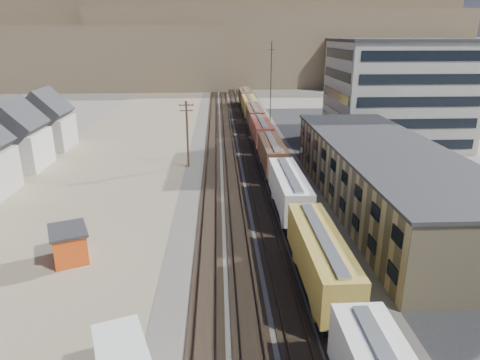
{
  "coord_description": "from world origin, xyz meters",
  "views": [
    {
      "loc": [
        -3.95,
        -20.47,
        19.08
      ],
      "look_at": [
        -1.49,
        26.66,
        3.0
      ],
      "focal_mm": 32.0,
      "sensor_mm": 36.0,
      "label": 1
    }
  ],
  "objects_px": {
    "freight_train": "(266,141)",
    "utility_pole_north": "(187,133)",
    "parked_car_blue": "(370,141)",
    "maintenance_shed": "(69,244)"
  },
  "relations": [
    {
      "from": "utility_pole_north",
      "to": "parked_car_blue",
      "type": "relative_size",
      "value": 2.04
    },
    {
      "from": "freight_train",
      "to": "parked_car_blue",
      "type": "relative_size",
      "value": 24.38
    },
    {
      "from": "freight_train",
      "to": "utility_pole_north",
      "type": "xyz_separation_m",
      "value": [
        -12.3,
        -4.48,
        2.5
      ]
    },
    {
      "from": "parked_car_blue",
      "to": "maintenance_shed",
      "type": "bearing_deg",
      "value": -169.0
    },
    {
      "from": "freight_train",
      "to": "utility_pole_north",
      "type": "height_order",
      "value": "utility_pole_north"
    },
    {
      "from": "freight_train",
      "to": "utility_pole_north",
      "type": "distance_m",
      "value": 13.33
    },
    {
      "from": "maintenance_shed",
      "to": "parked_car_blue",
      "type": "distance_m",
      "value": 57.3
    },
    {
      "from": "utility_pole_north",
      "to": "parked_car_blue",
      "type": "bearing_deg",
      "value": 20.85
    },
    {
      "from": "maintenance_shed",
      "to": "freight_train",
      "type": "bearing_deg",
      "value": 56.77
    },
    {
      "from": "freight_train",
      "to": "utility_pole_north",
      "type": "relative_size",
      "value": 11.97
    }
  ]
}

